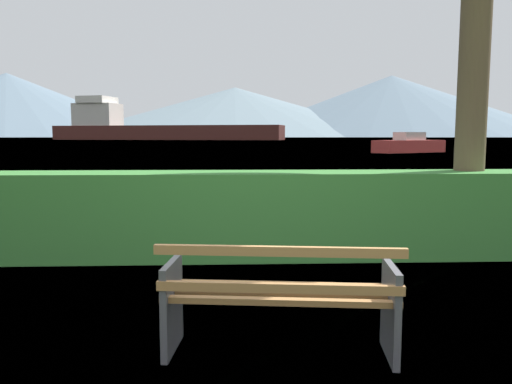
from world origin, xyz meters
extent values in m
plane|color=#567A38|center=(0.00, 0.00, 0.00)|extent=(1400.00, 1400.00, 0.00)
plane|color=slate|center=(0.00, 307.19, 0.00)|extent=(620.00, 620.00, 0.00)
cube|color=#A0703F|center=(-0.02, -0.19, 0.45)|extent=(1.67, 0.26, 0.04)
cube|color=#A0703F|center=(0.00, 0.00, 0.45)|extent=(1.67, 0.26, 0.04)
cube|color=#A0703F|center=(0.02, 0.19, 0.45)|extent=(1.67, 0.26, 0.04)
cube|color=#A0703F|center=(-0.03, -0.26, 0.57)|extent=(1.67, 0.23, 0.06)
cube|color=#A0703F|center=(-0.04, -0.31, 0.84)|extent=(1.67, 0.23, 0.06)
cube|color=#4C4C51|center=(-0.80, 0.07, 0.34)|extent=(0.11, 0.51, 0.68)
cube|color=#4C4C51|center=(0.79, -0.11, 0.34)|extent=(0.11, 0.51, 0.68)
cube|color=#387A33|center=(0.00, 2.97, 0.56)|extent=(8.23, 0.83, 1.12)
cylinder|color=brown|center=(2.86, 3.14, 2.42)|extent=(0.40, 0.40, 4.83)
cube|color=#471E19|center=(-25.41, 182.02, 2.58)|extent=(86.00, 34.57, 5.16)
cube|color=beige|center=(-51.89, 189.30, 9.29)|extent=(17.82, 14.74, 8.26)
cube|color=silver|center=(-51.89, 189.30, 14.71)|extent=(13.68, 14.70, 2.58)
cube|color=#B2332D|center=(16.01, 42.98, 0.57)|extent=(7.65, 5.60, 1.15)
cube|color=beige|center=(16.01, 42.98, 1.52)|extent=(3.13, 2.70, 0.75)
cone|color=slate|center=(-248.93, 563.32, 34.65)|extent=(353.70, 353.70, 69.30)
cone|color=slate|center=(0.00, 598.72, 28.98)|extent=(398.99, 398.99, 57.96)
cone|color=slate|center=(185.31, 592.95, 36.05)|extent=(385.63, 385.63, 72.10)
camera|label=1|loc=(-0.32, -3.55, 1.60)|focal=35.18mm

